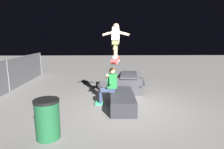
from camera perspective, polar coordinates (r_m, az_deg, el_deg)
The scene contains 8 objects.
ground_plane at distance 6.44m, azimuth 4.55°, elevation -9.82°, with size 40.00×40.00×0.00m, color slate.
ledge_box_main at distance 6.40m, azimuth 3.05°, elevation -7.76°, with size 1.99×0.77×0.46m, color #28282D.
person_sitting_on_ledge at distance 6.51m, azimuth -0.92°, elevation -2.99°, with size 0.59×0.75×1.29m.
skateboard at distance 6.22m, azimuth 1.05°, elevation 4.33°, with size 1.04×0.35×0.17m.
skater_airborne at distance 6.24m, azimuth 1.13°, elevation 10.68°, with size 0.63×0.89×1.12m.
kicker_ramp at distance 8.53m, azimuth -1.08°, elevation -4.14°, with size 1.20×1.19×0.41m.
picnic_table_back at distance 8.30m, azimuth 5.07°, elevation -1.54°, with size 1.85×1.54×0.75m.
trash_bin at distance 4.65m, azimuth -18.96°, elevation -12.57°, with size 0.58×0.58×0.93m.
Camera 1 is at (-6.00, 0.65, 2.26)m, focal length 30.21 mm.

